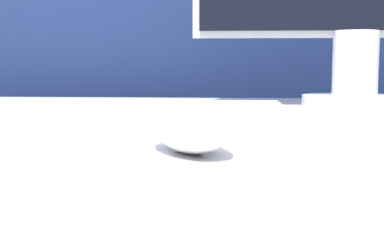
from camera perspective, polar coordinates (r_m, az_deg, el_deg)
The scene contains 3 objects.
partition_panel at distance 1.30m, azimuth 4.33°, elevation 0.31°, with size 5.00×0.03×1.39m.
computer_mouse_near at distance 0.47m, azimuth -0.31°, elevation -0.75°, with size 0.10×0.13×0.04m.
keyboard at distance 0.71m, azimuth -5.20°, elevation 0.81°, with size 0.39×0.14×0.02m.
Camera 1 is at (-0.01, -0.61, 0.83)m, focal length 50.00 mm.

